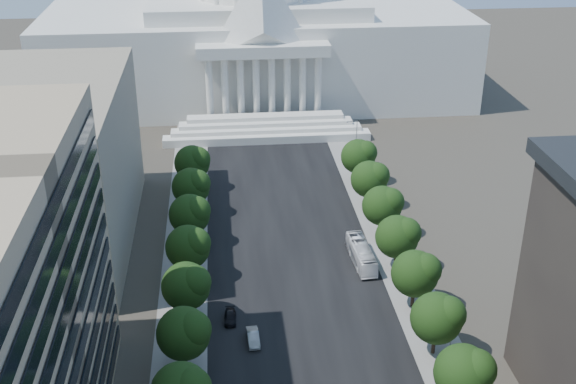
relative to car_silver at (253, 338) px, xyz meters
name	(u,v)px	position (x,y,z in m)	size (l,w,h in m)	color
road_asphalt	(290,255)	(8.13, 24.81, -0.81)	(30.00, 260.00, 0.01)	black
sidewalk_left	(185,260)	(-10.87, 24.81, -0.81)	(8.00, 260.00, 0.02)	gray
sidewalk_right	(392,250)	(27.13, 24.81, -0.81)	(8.00, 260.00, 0.02)	gray
capitol	(257,28)	(8.13, 119.70, 19.20)	(120.00, 56.00, 73.00)	white
office_block_left_far	(19,168)	(-39.87, 34.81, 14.19)	(38.00, 52.00, 30.00)	gray
tree_l_e	(186,332)	(-9.53, -5.38, 5.64)	(7.79, 7.60, 9.97)	#33261C
tree_l_f	(188,285)	(-9.53, 6.62, 5.64)	(7.79, 7.60, 9.97)	#33261C
tree_l_g	(190,246)	(-9.53, 18.62, 5.64)	(7.79, 7.60, 9.97)	#33261C
tree_l_h	(191,213)	(-9.53, 30.62, 5.64)	(7.79, 7.60, 9.97)	#33261C
tree_l_i	(192,186)	(-9.53, 42.62, 5.64)	(7.79, 7.60, 9.97)	#33261C
tree_l_j	(194,162)	(-9.53, 54.62, 5.64)	(7.79, 7.60, 9.97)	#33261C
tree_r_d	(466,372)	(26.47, -17.38, 5.64)	(7.79, 7.60, 9.97)	#33261C
tree_r_e	(439,317)	(26.47, -5.38, 5.64)	(7.79, 7.60, 9.97)	#33261C
tree_r_f	(417,273)	(26.47, 6.62, 5.64)	(7.79, 7.60, 9.97)	#33261C
tree_r_g	(399,236)	(26.47, 18.62, 5.64)	(7.79, 7.60, 9.97)	#33261C
tree_r_h	(384,205)	(26.47, 30.62, 5.64)	(7.79, 7.60, 9.97)	#33261C
tree_r_i	(371,178)	(26.47, 42.62, 5.64)	(7.79, 7.60, 9.97)	#33261C
tree_r_j	(360,155)	(26.47, 54.62, 5.64)	(7.79, 7.60, 9.97)	#33261C
streetlight_c	(449,319)	(28.03, -5.19, 5.01)	(2.61, 0.44, 9.00)	gray
streetlight_d	(406,235)	(28.03, 19.81, 5.01)	(2.61, 0.44, 9.00)	gray
streetlight_e	(376,176)	(28.03, 44.81, 5.01)	(2.61, 0.44, 9.00)	gray
streetlight_f	(354,133)	(28.03, 69.81, 5.01)	(2.61, 0.44, 9.00)	gray
car_silver	(253,338)	(0.00, 0.00, 0.00)	(1.72, 4.92, 1.62)	#929599
car_dark_b	(230,317)	(-3.29, 5.71, -0.16)	(1.82, 4.48, 1.30)	black
city_bus	(361,254)	(20.46, 20.97, 0.95)	(2.95, 12.61, 3.51)	white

